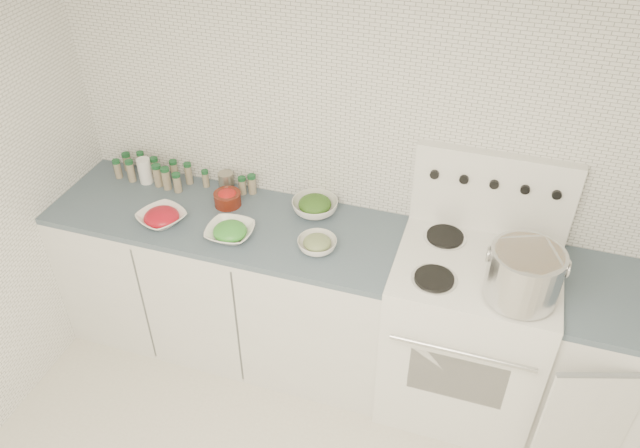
% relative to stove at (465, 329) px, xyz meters
% --- Properties ---
extents(room_walls, '(3.54, 3.04, 2.52)m').
position_rel_stove_xyz_m(room_walls, '(-0.48, -1.19, 1.06)').
color(room_walls, white).
rests_on(room_walls, ground).
extents(counter_left, '(1.85, 0.62, 0.90)m').
position_rel_stove_xyz_m(counter_left, '(-1.30, 0.00, -0.05)').
color(counter_left, white).
rests_on(counter_left, ground).
extents(stove, '(0.76, 0.70, 1.36)m').
position_rel_stove_xyz_m(stove, '(0.00, 0.00, 0.00)').
color(stove, white).
rests_on(stove, ground).
extents(counter_right, '(0.89, 0.75, 0.90)m').
position_rel_stove_xyz_m(counter_right, '(0.82, 0.00, -0.05)').
color(counter_right, white).
rests_on(counter_right, ground).
extents(stock_pot, '(0.34, 0.31, 0.24)m').
position_rel_stove_xyz_m(stock_pot, '(0.19, -0.17, 0.58)').
color(stock_pot, silver).
rests_on(stock_pot, stove).
extents(bowl_tomato, '(0.30, 0.30, 0.08)m').
position_rel_stove_xyz_m(bowl_tomato, '(-1.59, -0.13, 0.44)').
color(bowl_tomato, white).
rests_on(bowl_tomato, counter_left).
extents(bowl_snowpea, '(0.24, 0.24, 0.08)m').
position_rel_stove_xyz_m(bowl_snowpea, '(-1.20, -0.13, 0.44)').
color(bowl_snowpea, white).
rests_on(bowl_snowpea, counter_left).
extents(bowl_broccoli, '(0.30, 0.30, 0.10)m').
position_rel_stove_xyz_m(bowl_broccoli, '(-0.87, 0.19, 0.45)').
color(bowl_broccoli, white).
rests_on(bowl_broccoli, counter_left).
extents(bowl_zucchini, '(0.21, 0.21, 0.08)m').
position_rel_stove_xyz_m(bowl_zucchini, '(-0.76, -0.09, 0.44)').
color(bowl_zucchini, white).
rests_on(bowl_zucchini, counter_left).
extents(bowl_pepper, '(0.14, 0.14, 0.09)m').
position_rel_stove_xyz_m(bowl_pepper, '(-1.33, 0.12, 0.45)').
color(bowl_pepper, '#5A1A0F').
rests_on(bowl_pepper, counter_left).
extents(salt_canister, '(0.09, 0.09, 0.15)m').
position_rel_stove_xyz_m(salt_canister, '(-1.86, 0.18, 0.48)').
color(salt_canister, white).
rests_on(salt_canister, counter_left).
extents(tin_can, '(0.10, 0.10, 0.11)m').
position_rel_stove_xyz_m(tin_can, '(-1.39, 0.24, 0.46)').
color(tin_can, gray).
rests_on(tin_can, counter_left).
extents(spice_cluster, '(0.83, 0.16, 0.14)m').
position_rel_stove_xyz_m(spice_cluster, '(-1.73, 0.21, 0.46)').
color(spice_cluster, gray).
rests_on(spice_cluster, counter_left).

